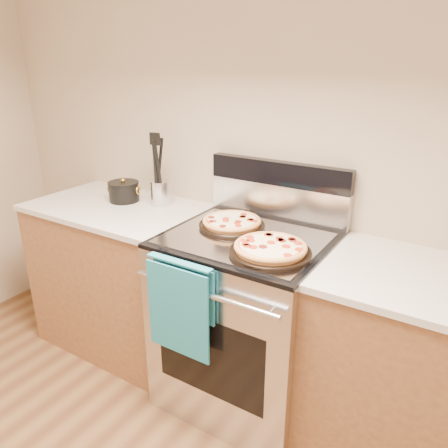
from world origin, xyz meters
The scene contains 16 objects.
wall_back centered at (0.00, 2.00, 1.35)m, with size 4.00×4.00×0.00m, color tan.
range_body centered at (0.00, 1.65, 0.45)m, with size 0.76×0.68×0.90m, color #B7B7BC.
oven_window centered at (0.00, 1.31, 0.45)m, with size 0.56×0.01×0.40m, color black.
cooktop centered at (0.00, 1.65, 0.91)m, with size 0.76×0.68×0.02m, color black.
backsplash_lower centered at (0.00, 1.96, 1.01)m, with size 0.76×0.06×0.18m, color silver.
backsplash_upper centered at (0.00, 1.96, 1.16)m, with size 0.76×0.06×0.12m, color black.
oven_handle centered at (0.00, 1.27, 0.80)m, with size 0.03×0.03×0.70m, color silver.
dish_towel centered at (-0.12, 1.27, 0.70)m, with size 0.32×0.05×0.42m, color teal, non-canonical shape.
foil_sheet centered at (0.00, 1.62, 0.92)m, with size 0.70×0.55×0.01m, color gray.
cabinet_left centered at (-0.88, 1.68, 0.44)m, with size 1.00×0.62×0.88m, color brown.
countertop_left centered at (-0.88, 1.68, 0.90)m, with size 1.02×0.64×0.03m, color #B8B0A5.
cabinet_right centered at (0.88, 1.68, 0.44)m, with size 1.00×0.62×0.88m, color brown.
pepperoni_pizza_back centered at (-0.12, 1.70, 0.95)m, with size 0.32×0.32×0.04m, color #C3783B, non-canonical shape.
pepperoni_pizza_front centered at (0.18, 1.52, 0.95)m, with size 0.35×0.35×0.05m, color #C3783B, non-canonical shape.
utensil_crock centered at (-0.67, 1.83, 0.98)m, with size 0.11×0.11×0.14m, color silver.
saucepan centered at (-0.90, 1.76, 0.96)m, with size 0.17×0.17×0.11m, color black.
Camera 1 is at (0.91, -0.01, 1.71)m, focal length 35.00 mm.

